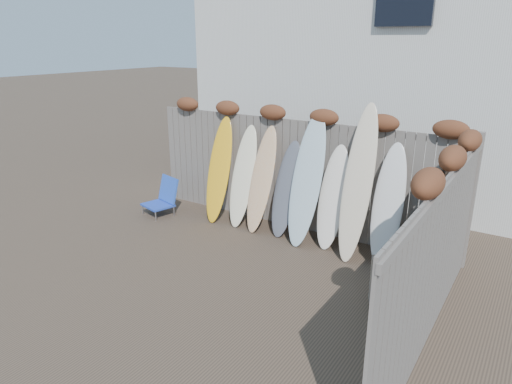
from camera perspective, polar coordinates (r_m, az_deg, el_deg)
The scene contains 15 objects.
ground at distance 6.85m, azimuth -5.58°, elevation -10.66°, with size 80.00×80.00×0.00m, color #493A2D.
back_fence at distance 8.24m, azimuth 4.89°, elevation 3.35°, with size 6.05×0.28×2.24m.
right_fence at distance 5.41m, azimuth 21.77°, elevation -6.75°, with size 0.28×4.40×2.24m.
house at distance 11.61m, azimuth 17.36°, elevation 17.09°, with size 8.50×5.50×6.33m.
beach_chair at distance 9.29m, azimuth -11.53°, elevation -0.64°, with size 0.68×0.71×0.73m.
wooden_crate at distance 6.27m, azimuth 16.63°, elevation -11.13°, with size 0.53×0.44×0.62m, color #4D4139.
lattice_panel at distance 6.26m, azimuth 21.43°, elevation -4.92°, with size 0.05×1.30×1.96m, color brown.
surfboard_0 at distance 8.69m, azimuth -4.64°, elevation 2.78°, with size 0.46×0.07×2.04m, color #F8B018.
surfboard_1 at distance 8.44m, azimuth -1.63°, elevation 1.97°, with size 0.46×0.07×1.93m, color #FDF1CC.
surfboard_2 at distance 8.18m, azimuth 0.70°, elevation 1.56°, with size 0.46×0.07×1.96m, color #F9D292.
surfboard_3 at distance 8.01m, azimuth 3.79°, elevation 0.34°, with size 0.47×0.07×1.73m, color #555864.
surfboard_4 at distance 7.68m, azimuth 6.37°, elevation 1.48°, with size 0.54×0.07×2.28m, color silver.
surfboard_5 at distance 7.65m, azimuth 9.56°, elevation -0.66°, with size 0.47×0.07×1.77m, color white.
surfboard_6 at distance 7.28m, azimuth 12.64°, elevation 1.13°, with size 0.46×0.07×2.52m, color beige.
surfboard_7 at distance 7.31m, azimuth 16.19°, elevation -1.45°, with size 0.47×0.07×1.92m, color silver.
Camera 1 is at (3.80, -4.63, 3.33)m, focal length 32.00 mm.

